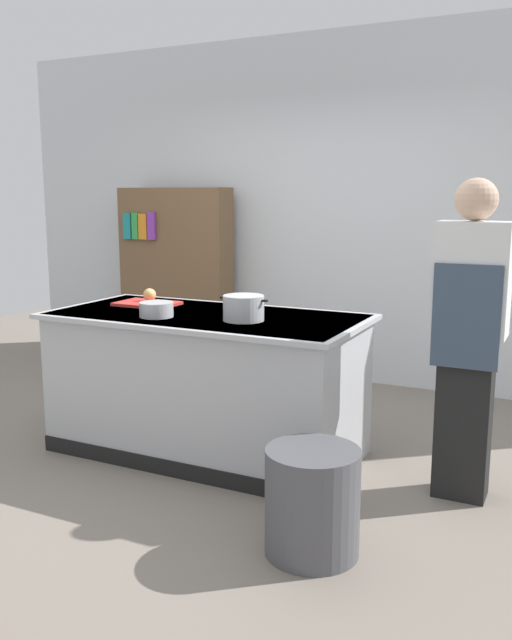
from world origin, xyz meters
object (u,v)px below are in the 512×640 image
(stock_pot, at_px, (244,308))
(trash_bin, at_px, (312,502))
(mixing_bowl, at_px, (156,309))
(person_chef, at_px, (469,333))
(onion, at_px, (150,295))
(bookshelf, at_px, (176,278))
(juice_cup, at_px, (240,303))

(stock_pot, bearing_deg, trash_bin, -46.22)
(mixing_bowl, distance_m, person_chef, 1.82)
(mixing_bowl, bearing_deg, onion, 129.55)
(onion, height_order, stock_pot, stock_pot)
(stock_pot, xyz_separation_m, bookshelf, (-1.69, 1.89, -0.12))
(trash_bin, bearing_deg, onion, 146.79)
(mixing_bowl, distance_m, bookshelf, 2.32)
(mixing_bowl, height_order, bookshelf, bookshelf)
(person_chef, bearing_deg, trash_bin, 159.19)
(onion, distance_m, person_chef, 2.13)
(juice_cup, xyz_separation_m, trash_bin, (0.94, -1.09, -0.70))
(stock_pot, distance_m, person_chef, 1.28)
(onion, height_order, trash_bin, onion)
(onion, bearing_deg, juice_cup, 3.07)
(juice_cup, bearing_deg, person_chef, -6.63)
(trash_bin, bearing_deg, bookshelf, 132.47)
(mixing_bowl, distance_m, trash_bin, 1.61)
(onion, relative_size, person_chef, 0.05)
(mixing_bowl, xyz_separation_m, bookshelf, (-1.16, 2.01, -0.09))
(bookshelf, bearing_deg, person_chef, -30.62)
(bookshelf, bearing_deg, trash_bin, -47.53)
(trash_bin, distance_m, person_chef, 1.25)
(onion, xyz_separation_m, person_chef, (2.13, -0.13, -0.05))
(onion, xyz_separation_m, stock_pot, (0.86, -0.27, 0.01))
(juice_cup, bearing_deg, bookshelf, 133.63)
(juice_cup, distance_m, bookshelf, 2.19)
(onion, xyz_separation_m, trash_bin, (1.62, -1.06, -0.71))
(onion, xyz_separation_m, mixing_bowl, (0.32, -0.39, -0.02))
(juice_cup, bearing_deg, stock_pot, -58.85)
(bookshelf, bearing_deg, juice_cup, -46.37)
(stock_pot, height_order, mixing_bowl, stock_pot)
(stock_pot, distance_m, juice_cup, 0.35)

